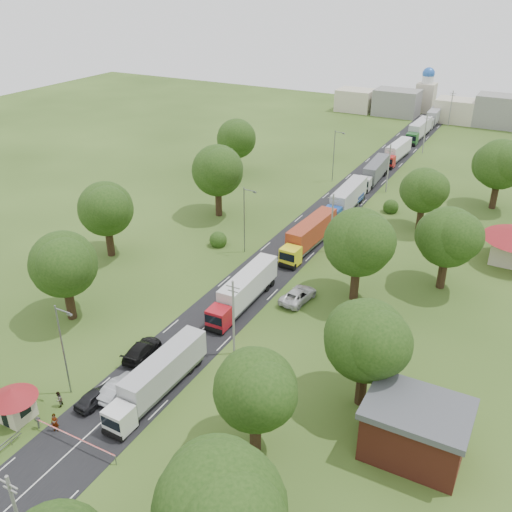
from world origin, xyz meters
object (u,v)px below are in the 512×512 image
Objects in this scene: info_sign at (361,201)px; car_lane_mid at (119,388)px; truck_0 at (159,377)px; boom_barrier at (63,433)px; guard_booth at (14,400)px; pedestrian_near at (55,423)px; car_lane_front at (95,397)px.

car_lane_mid is at bearing -96.67° from info_sign.
truck_0 reaches higher than car_lane_mid.
guard_booth reaches higher than boom_barrier.
guard_booth is at bearing -136.35° from truck_0.
truck_0 is (-2.90, -50.93, -0.99)m from info_sign.
car_lane_mid is (-6.20, -53.00, -2.18)m from info_sign.
info_sign is at bearing -97.70° from car_lane_mid.
pedestrian_near is at bearing -97.71° from info_sign.
car_lane_front reaches higher than boom_barrier.
guard_booth is at bearing 163.97° from pedestrian_near.
car_lane_mid is (0.36, 7.00, -0.07)m from boom_barrier.
pedestrian_near is (4.35, 0.50, -1.22)m from guard_booth.
truck_0 is at bearing 36.34° from pedestrian_near.
info_sign is (6.56, 60.00, 2.11)m from boom_barrier.
car_lane_front is 0.88× the size of car_lane_mid.
boom_barrier is 0.67× the size of truck_0.
truck_0 reaches higher than guard_booth.
info_sign is 53.41m from car_lane_mid.
car_lane_mid is at bearing 87.08° from boom_barrier.
guard_booth is 9.45m from car_lane_mid.
car_lane_mid is (-3.30, -2.07, -1.18)m from truck_0.
truck_0 is (9.50, 9.07, -0.15)m from guard_booth.
guard_booth is 0.88× the size of car_lane_mid.
truck_0 is at bearing -93.25° from info_sign.
car_lane_front is 4.55m from pedestrian_near.
pedestrian_near is (-5.16, -8.57, -1.07)m from truck_0.
truck_0 is (3.66, 9.07, 1.12)m from boom_barrier.
boom_barrier is 60.39m from info_sign.
boom_barrier is 7.01m from car_lane_mid.
pedestrian_near is at bearing 73.07° from car_lane_mid.
info_sign is 0.82× the size of car_lane_mid.
car_lane_mid is at bearing 51.49° from pedestrian_near.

